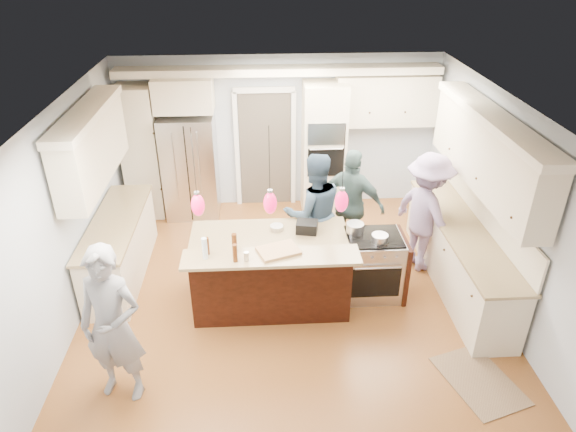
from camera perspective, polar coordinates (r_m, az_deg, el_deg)
The scene contains 23 objects.
ground_plane at distance 7.14m, azimuth 0.17°, elevation -9.47°, with size 6.00×6.00×0.00m, color #9A5C2A.
room_shell at distance 6.17m, azimuth 0.19°, elevation 3.85°, with size 5.54×6.04×2.72m.
refrigerator at distance 9.02m, azimuth -10.79°, elevation 5.40°, with size 0.90×0.70×1.80m, color #B7B7BC.
oven_column at distance 8.94m, azimuth 3.96°, elevation 7.37°, with size 0.72×0.69×2.30m.
back_upper_cabinets at distance 8.79m, azimuth -5.89°, elevation 10.51°, with size 5.30×0.61×2.54m.
right_counter_run at distance 7.33m, azimuth 19.47°, elevation -0.29°, with size 0.64×3.10×2.51m.
left_cabinets at distance 7.51m, azimuth -19.17°, elevation 0.51°, with size 0.64×2.30×2.51m.
kitchen_island at distance 6.90m, azimuth -1.93°, elevation -6.02°, with size 2.10×1.46×1.12m.
island_range at distance 7.13m, azimuth 9.49°, elevation -5.39°, with size 0.82×0.71×0.92m.
pendant_lights at distance 5.71m, azimuth -2.00°, elevation 1.47°, with size 1.75×0.15×1.03m.
person_bar_end at distance 5.64m, azimuth -18.93°, elevation -11.47°, with size 0.67×0.44×1.85m, color gray.
person_far_left at distance 7.37m, azimuth 2.88°, elevation 0.34°, with size 0.88×0.69×1.82m, color #324A62.
person_far_right at distance 7.74m, azimuth 7.06°, elevation 1.26°, with size 1.01×0.42×1.73m, color #44605D.
person_range_side at distance 7.64m, azimuth 15.09°, elevation 0.34°, with size 1.17×0.67×1.81m, color #907AA5.
floor_rug at distance 6.46m, azimuth 20.46°, elevation -16.76°, with size 0.68×0.99×0.01m, color olive.
water_bottle at distance 5.99m, azimuth -9.24°, elevation -3.57°, with size 0.06×0.06×0.27m, color silver.
beer_bottle_a at distance 6.07m, azimuth -8.99°, elevation -3.31°, with size 0.05×0.05×0.22m, color #4E260D.
beer_bottle_b at distance 5.90m, azimuth -5.91°, elevation -4.12°, with size 0.06×0.06×0.23m, color #4E260D.
beer_bottle_c at distance 6.06m, azimuth -5.97°, elevation -3.03°, with size 0.06×0.06×0.25m, color #4E260D.
drink_can at distance 5.93m, azimuth -4.64°, elevation -4.49°, with size 0.06×0.06×0.11m, color #B7B7BC.
cutting_board at distance 6.09m, azimuth -1.07°, elevation -3.87°, with size 0.47×0.33×0.04m, color tan.
pot_large at distance 6.89m, azimuth 7.45°, elevation -1.33°, with size 0.23×0.23×0.14m, color #B7B7BC.
pot_small at distance 6.74m, azimuth 10.16°, elevation -2.45°, with size 0.21×0.21×0.11m, color #B7B7BC.
Camera 1 is at (-0.35, -5.57, 4.45)m, focal length 32.00 mm.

